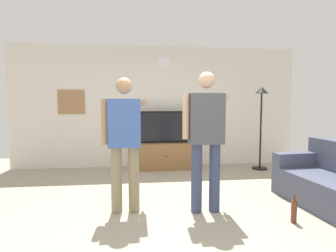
{
  "coord_description": "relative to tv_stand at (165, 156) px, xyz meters",
  "views": [
    {
      "loc": [
        -0.47,
        -3.16,
        1.39
      ],
      "look_at": [
        0.04,
        1.2,
        1.05
      ],
      "focal_mm": 28.72,
      "sensor_mm": 36.0,
      "label": 1
    }
  ],
  "objects": [
    {
      "name": "television",
      "position": [
        -0.0,
        0.05,
        0.63
      ],
      "size": [
        1.23,
        0.07,
        0.69
      ],
      "color": "black",
      "rests_on": "tv_stand"
    },
    {
      "name": "wall_clock",
      "position": [
        -0.0,
        0.29,
        2.05
      ],
      "size": [
        0.26,
        0.03,
        0.26
      ],
      "primitive_type": "cylinder",
      "rotation": [
        1.57,
        0.0,
        0.0
      ],
      "color": "white"
    },
    {
      "name": "floor_lamp",
      "position": [
        2.05,
        -0.26,
        0.99
      ],
      "size": [
        0.32,
        0.32,
        1.78
      ],
      "color": "black",
      "rests_on": "ground_plane"
    },
    {
      "name": "beverage_bottle",
      "position": [
        1.23,
        -2.86,
        -0.15
      ],
      "size": [
        0.07,
        0.07,
        0.34
      ],
      "color": "#592D19",
      "rests_on": "ground_plane"
    },
    {
      "name": "tv_stand",
      "position": [
        0.0,
        0.0,
        0.0
      ],
      "size": [
        1.11,
        0.46,
        0.57
      ],
      "color": "olive",
      "rests_on": "ground_plane"
    },
    {
      "name": "framed_picture",
      "position": [
        -2.02,
        0.3,
        1.17
      ],
      "size": [
        0.56,
        0.04,
        0.52
      ],
      "primitive_type": "cube",
      "color": "#997047"
    },
    {
      "name": "back_wall",
      "position": [
        -0.14,
        0.35,
        1.06
      ],
      "size": [
        6.4,
        0.1,
        2.7
      ],
      "primitive_type": "cube",
      "color": "silver",
      "rests_on": "ground_plane"
    },
    {
      "name": "ground_plane",
      "position": [
        -0.14,
        -2.6,
        -0.29
      ],
      "size": [
        8.4,
        8.4,
        0.0
      ],
      "primitive_type": "plane",
      "color": "#9E937F"
    },
    {
      "name": "person_standing_nearer_lamp",
      "position": [
        -0.77,
        -2.28,
        0.7
      ],
      "size": [
        0.59,
        0.78,
        1.74
      ],
      "color": "gray",
      "rests_on": "ground_plane"
    },
    {
      "name": "person_standing_nearer_couch",
      "position": [
        0.27,
        -2.4,
        0.75
      ],
      "size": [
        0.62,
        0.78,
        1.81
      ],
      "color": "#384266",
      "rests_on": "ground_plane"
    }
  ]
}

